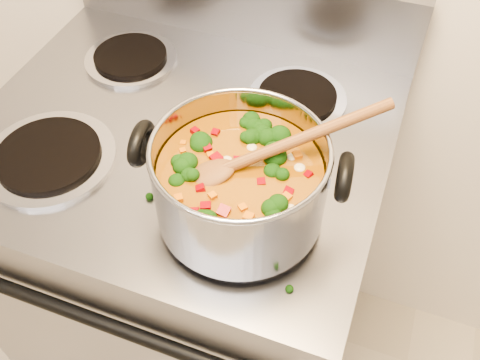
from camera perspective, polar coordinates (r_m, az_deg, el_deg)
name	(u,v)px	position (r m, az deg, el deg)	size (l,w,h in m)	color
electric_range	(196,260)	(1.35, -4.74, -8.48)	(0.76, 0.69, 1.08)	gray
stockpot	(240,183)	(0.79, 0.01, -0.29)	(0.32, 0.26, 0.16)	#98989F
wooden_spoon	(256,156)	(0.75, 1.73, 2.53)	(0.27, 0.21, 0.10)	brown
cooktop_crumbs	(255,222)	(0.84, 1.66, -4.52)	(0.32, 0.26, 0.01)	black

